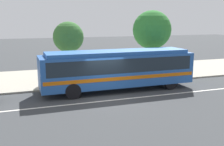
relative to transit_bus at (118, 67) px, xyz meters
name	(u,v)px	position (x,y,z in m)	size (l,w,h in m)	color
ground_plane	(106,97)	(-1.35, -1.38, -1.63)	(120.00, 120.00, 0.00)	#37393C
sidewalk_slab	(82,76)	(-1.35, 5.35, -1.57)	(60.00, 8.00, 0.12)	#A09B8C
lane_stripe_center	(110,100)	(-1.35, -2.18, -1.62)	(56.00, 0.16, 0.01)	silver
transit_bus	(118,67)	(0.00, 0.00, 0.00)	(10.67, 2.54, 2.79)	#23519B
pedestrian_waiting_near_sign	(132,65)	(2.42, 3.20, -0.46)	(0.46, 0.46, 1.78)	#383B30
pedestrian_walking_along_curb	(106,69)	(-0.04, 2.59, -0.54)	(0.40, 0.40, 1.66)	#79685E
bus_stop_sign	(167,60)	(5.08, 1.95, 0.00)	(0.12, 0.44, 2.34)	gray
street_tree_near_stop	(68,37)	(-2.64, 4.27, 1.87)	(2.45, 2.45, 4.63)	brown
street_tree_mid_block	(152,30)	(4.53, 3.75, 2.38)	(3.33, 3.33, 5.57)	brown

